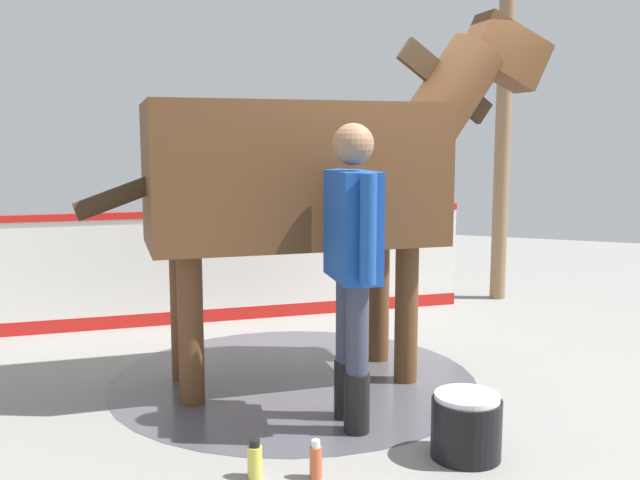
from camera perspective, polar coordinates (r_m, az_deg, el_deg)
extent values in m
cube|color=gray|center=(5.18, 3.02, -10.90)|extent=(16.00, 16.00, 0.02)
cylinder|color=#4C4C54|center=(5.10, -2.11, -11.06)|extent=(2.55, 2.55, 0.00)
cube|color=white|center=(6.69, -6.11, -2.20)|extent=(3.46, 2.74, 0.98)
cube|color=red|center=(6.62, -6.18, 2.24)|extent=(3.48, 2.75, 0.06)
cube|color=red|center=(6.78, -6.06, -5.79)|extent=(3.46, 2.74, 0.12)
cylinder|color=olive|center=(7.69, 14.39, 7.08)|extent=(0.16, 0.16, 3.16)
cube|color=brown|center=(4.83, -2.20, 5.29)|extent=(2.11, 1.94, 0.94)
cylinder|color=brown|center=(5.43, 4.72, -4.61)|extent=(0.16, 0.16, 0.97)
cylinder|color=brown|center=(4.97, 6.92, -5.83)|extent=(0.16, 0.16, 0.97)
cylinder|color=brown|center=(5.09, -10.99, -5.59)|extent=(0.16, 0.16, 0.97)
cylinder|color=brown|center=(4.59, -10.31, -7.06)|extent=(0.16, 0.16, 0.97)
cylinder|color=brown|center=(5.23, 9.97, 10.83)|extent=(0.93, 0.86, 0.96)
cube|color=#382819|center=(5.24, 10.00, 12.37)|extent=(0.62, 0.50, 0.59)
cube|color=brown|center=(5.49, 14.58, 14.30)|extent=(0.68, 0.62, 0.56)
cylinder|color=#382819|center=(4.68, -15.00, 3.71)|extent=(0.62, 0.53, 0.35)
cylinder|color=black|center=(4.18, 2.96, -12.88)|extent=(0.15, 0.15, 0.35)
cylinder|color=#383D51|center=(4.05, 3.00, -7.09)|extent=(0.13, 0.13, 0.52)
cylinder|color=black|center=(4.39, 2.12, -11.85)|extent=(0.15, 0.15, 0.35)
cylinder|color=#383D51|center=(4.26, 2.15, -6.31)|extent=(0.13, 0.13, 0.52)
cube|color=#19479E|center=(4.05, 2.62, 1.17)|extent=(0.47, 0.55, 0.62)
cylinder|color=#19479E|center=(3.76, 3.87, 0.87)|extent=(0.09, 0.09, 0.59)
cylinder|color=#19479E|center=(4.34, 1.53, 1.83)|extent=(0.09, 0.09, 0.59)
sphere|color=#936B4C|center=(4.02, 2.66, 7.67)|extent=(0.24, 0.24, 0.24)
cylinder|color=black|center=(3.96, 11.63, -14.54)|extent=(0.37, 0.37, 0.32)
cylinder|color=white|center=(3.90, 11.70, -12.19)|extent=(0.34, 0.34, 0.03)
cylinder|color=#D8CC4C|center=(3.72, -5.24, -17.28)|extent=(0.07, 0.07, 0.16)
cylinder|color=black|center=(3.67, -5.26, -15.90)|extent=(0.05, 0.05, 0.04)
cylinder|color=#CC5933|center=(3.69, -0.34, -17.38)|extent=(0.06, 0.06, 0.16)
cylinder|color=white|center=(3.65, -0.34, -15.98)|extent=(0.04, 0.04, 0.04)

